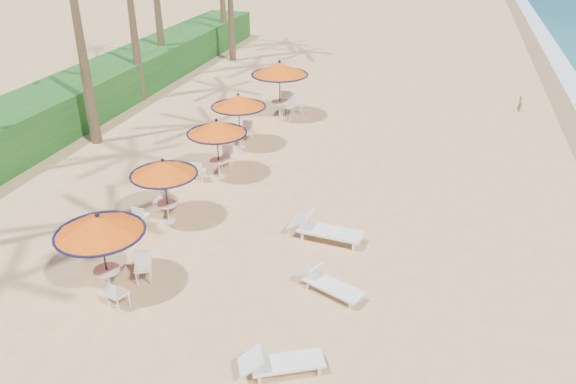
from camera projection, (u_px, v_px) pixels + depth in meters
The scene contains 11 objects.
ground at pixel (301, 334), 12.78m from camera, with size 160.00×160.00×0.00m, color tan.
scrub_hedge at pixel (71, 102), 25.08m from camera, with size 3.00×40.00×1.80m, color #194716.
station_0 at pixel (103, 233), 13.41m from camera, with size 2.18×2.18×2.27m.
station_1 at pixel (162, 174), 16.66m from camera, with size 2.03×2.03×2.12m.
station_2 at pixel (216, 133), 19.51m from camera, with size 2.12×2.19×2.21m.
station_3 at pixel (239, 106), 22.03m from camera, with size 2.17×2.17×2.26m.
station_4 at pixel (281, 76), 25.09m from camera, with size 2.57×2.57×2.68m.
lounger_near at pixel (279, 362), 11.57m from camera, with size 1.84×1.30×0.64m.
lounger_mid at pixel (328, 282), 14.03m from camera, with size 1.89×1.26×0.65m.
lounger_far at pixel (323, 229), 16.25m from camera, with size 2.24×0.91×0.78m.
person at pixel (520, 103), 26.51m from camera, with size 0.30×0.20×0.82m, color brown.
Camera 1 is at (2.42, -9.63, 8.67)m, focal length 35.00 mm.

